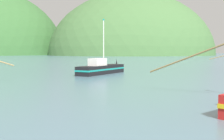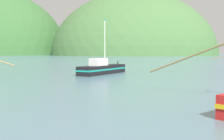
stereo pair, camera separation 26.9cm
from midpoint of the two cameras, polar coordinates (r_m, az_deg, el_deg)
The scene contains 2 objects.
hill_far_center at distance 196.28m, azimuth 3.73°, elevation 2.76°, with size 105.12×84.09×78.97m, color #47703D.
fishing_boat_black at distance 39.48m, azimuth -2.24°, elevation 0.27°, with size 7.10×8.47×7.06m.
Camera 1 is at (-6.48, 6.73, 3.02)m, focal length 49.47 mm.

